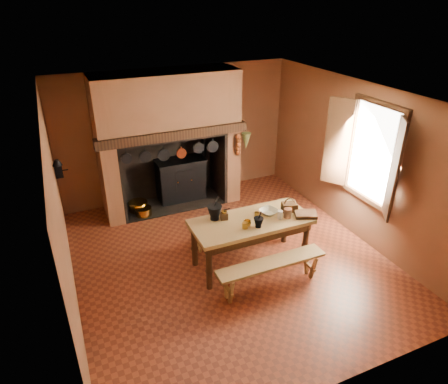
{
  "coord_description": "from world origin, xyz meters",
  "views": [
    {
      "loc": [
        -2.34,
        -5.12,
        4.12
      ],
      "look_at": [
        0.04,
        0.3,
        1.14
      ],
      "focal_mm": 32.0,
      "sensor_mm": 36.0,
      "label": 1
    }
  ],
  "objects_px": {
    "mixing_bowl": "(269,212)",
    "iron_range": "(181,179)",
    "bench_front": "(271,268)",
    "wicker_basket": "(289,206)",
    "coffee_grinder": "(224,215)",
    "work_table": "(251,227)"
  },
  "relations": [
    {
      "from": "iron_range",
      "to": "work_table",
      "type": "height_order",
      "value": "iron_range"
    },
    {
      "from": "work_table",
      "to": "wicker_basket",
      "type": "relative_size",
      "value": 6.76
    },
    {
      "from": "iron_range",
      "to": "mixing_bowl",
      "type": "bearing_deg",
      "value": -75.83
    },
    {
      "from": "coffee_grinder",
      "to": "mixing_bowl",
      "type": "bearing_deg",
      "value": 1.81
    },
    {
      "from": "bench_front",
      "to": "wicker_basket",
      "type": "xyz_separation_m",
      "value": [
        0.72,
        0.72,
        0.55
      ]
    },
    {
      "from": "iron_range",
      "to": "wicker_basket",
      "type": "bearing_deg",
      "value": -68.88
    },
    {
      "from": "work_table",
      "to": "mixing_bowl",
      "type": "height_order",
      "value": "mixing_bowl"
    },
    {
      "from": "work_table",
      "to": "mixing_bowl",
      "type": "relative_size",
      "value": 6.5
    },
    {
      "from": "iron_range",
      "to": "bench_front",
      "type": "relative_size",
      "value": 0.91
    },
    {
      "from": "bench_front",
      "to": "iron_range",
      "type": "bearing_deg",
      "value": 95.28
    },
    {
      "from": "coffee_grinder",
      "to": "wicker_basket",
      "type": "distance_m",
      "value": 1.12
    },
    {
      "from": "work_table",
      "to": "wicker_basket",
      "type": "bearing_deg",
      "value": 1.52
    },
    {
      "from": "iron_range",
      "to": "work_table",
      "type": "relative_size",
      "value": 0.82
    },
    {
      "from": "mixing_bowl",
      "to": "iron_range",
      "type": "bearing_deg",
      "value": 104.17
    },
    {
      "from": "work_table",
      "to": "bench_front",
      "type": "height_order",
      "value": "work_table"
    },
    {
      "from": "iron_range",
      "to": "bench_front",
      "type": "xyz_separation_m",
      "value": [
        0.31,
        -3.39,
        -0.12
      ]
    },
    {
      "from": "mixing_bowl",
      "to": "coffee_grinder",
      "type": "bearing_deg",
      "value": 169.19
    },
    {
      "from": "bench_front",
      "to": "wicker_basket",
      "type": "bearing_deg",
      "value": 44.81
    },
    {
      "from": "coffee_grinder",
      "to": "mixing_bowl",
      "type": "height_order",
      "value": "coffee_grinder"
    },
    {
      "from": "iron_range",
      "to": "coffee_grinder",
      "type": "height_order",
      "value": "iron_range"
    },
    {
      "from": "mixing_bowl",
      "to": "wicker_basket",
      "type": "relative_size",
      "value": 1.04
    },
    {
      "from": "mixing_bowl",
      "to": "wicker_basket",
      "type": "xyz_separation_m",
      "value": [
        0.37,
        -0.04,
        0.04
      ]
    }
  ]
}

